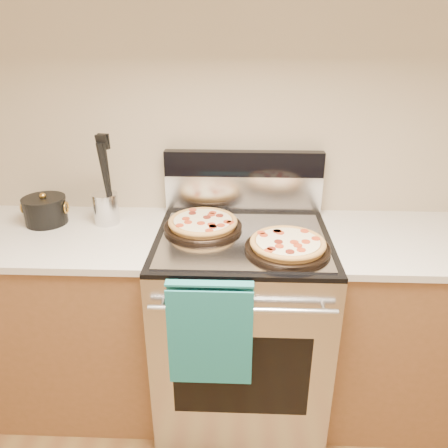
{
  "coord_description": "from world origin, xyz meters",
  "views": [
    {
      "loc": [
        -0.01,
        -0.06,
        1.74
      ],
      "look_at": [
        -0.08,
        1.55,
        1.02
      ],
      "focal_mm": 35.0,
      "sensor_mm": 36.0,
      "label": 1
    }
  ],
  "objects_px": {
    "pepperoni_pizza_front": "(288,245)",
    "saucepan": "(45,212)",
    "pepperoni_pizza_back": "(203,224)",
    "utensil_crock": "(106,208)",
    "range_body": "(241,325)"
  },
  "relations": [
    {
      "from": "utensil_crock",
      "to": "saucepan",
      "type": "relative_size",
      "value": 0.76
    },
    {
      "from": "pepperoni_pizza_back",
      "to": "pepperoni_pizza_front",
      "type": "height_order",
      "value": "same"
    },
    {
      "from": "utensil_crock",
      "to": "pepperoni_pizza_back",
      "type": "bearing_deg",
      "value": -10.25
    },
    {
      "from": "pepperoni_pizza_back",
      "to": "saucepan",
      "type": "distance_m",
      "value": 0.75
    },
    {
      "from": "range_body",
      "to": "pepperoni_pizza_back",
      "type": "relative_size",
      "value": 2.6
    },
    {
      "from": "pepperoni_pizza_front",
      "to": "saucepan",
      "type": "height_order",
      "value": "saucepan"
    },
    {
      "from": "range_body",
      "to": "pepperoni_pizza_front",
      "type": "xyz_separation_m",
      "value": [
        0.18,
        -0.13,
        0.5
      ]
    },
    {
      "from": "pepperoni_pizza_back",
      "to": "utensil_crock",
      "type": "height_order",
      "value": "utensil_crock"
    },
    {
      "from": "pepperoni_pizza_front",
      "to": "utensil_crock",
      "type": "bearing_deg",
      "value": 161.07
    },
    {
      "from": "utensil_crock",
      "to": "saucepan",
      "type": "distance_m",
      "value": 0.28
    },
    {
      "from": "range_body",
      "to": "saucepan",
      "type": "relative_size",
      "value": 4.73
    },
    {
      "from": "pepperoni_pizza_front",
      "to": "saucepan",
      "type": "relative_size",
      "value": 1.79
    },
    {
      "from": "saucepan",
      "to": "range_body",
      "type": "bearing_deg",
      "value": -8.41
    },
    {
      "from": "pepperoni_pizza_back",
      "to": "utensil_crock",
      "type": "distance_m",
      "value": 0.47
    },
    {
      "from": "range_body",
      "to": "pepperoni_pizza_back",
      "type": "distance_m",
      "value": 0.53
    }
  ]
}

